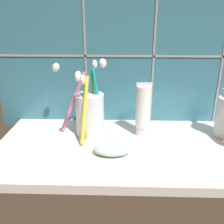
% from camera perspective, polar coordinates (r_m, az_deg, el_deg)
% --- Properties ---
extents(sink_counter, '(0.71, 0.30, 0.02)m').
position_cam_1_polar(sink_counter, '(0.59, 8.39, -8.40)').
color(sink_counter, silver).
rests_on(sink_counter, ground).
extents(tile_wall_backsplash, '(0.81, 0.02, 0.53)m').
position_cam_1_polar(tile_wall_backsplash, '(0.67, 8.19, 18.04)').
color(tile_wall_backsplash, '#336B7F').
rests_on(tile_wall_backsplash, ground).
extents(toothbrush_cup, '(0.13, 0.12, 0.19)m').
position_cam_1_polar(toothbrush_cup, '(0.61, -5.20, 0.05)').
color(toothbrush_cup, silver).
rests_on(toothbrush_cup, sink_counter).
extents(toothpaste_tube, '(0.04, 0.04, 0.13)m').
position_cam_1_polar(toothpaste_tube, '(0.61, 7.13, 0.52)').
color(toothpaste_tube, white).
rests_on(toothpaste_tube, sink_counter).
extents(soap_bar, '(0.08, 0.05, 0.02)m').
position_cam_1_polar(soap_bar, '(0.54, 0.02, -8.45)').
color(soap_bar, silver).
rests_on(soap_bar, sink_counter).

